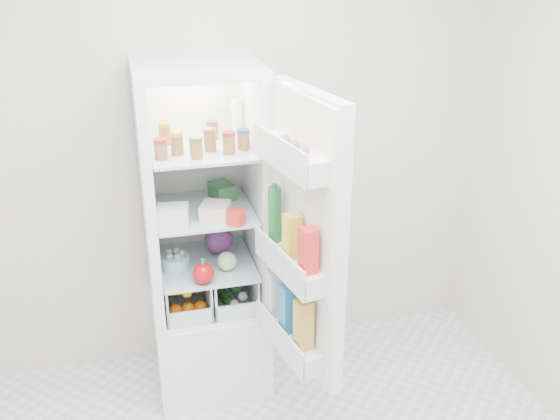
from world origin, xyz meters
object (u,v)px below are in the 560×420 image
object	(u,v)px
red_cabbage	(219,240)
fridge_door	(302,243)
refrigerator	(206,270)
mushroom_bowl	(175,262)

from	to	relation	value
red_cabbage	fridge_door	bearing A→B (deg)	-67.76
red_cabbage	refrigerator	bearing A→B (deg)	-160.16
red_cabbage	mushroom_bowl	distance (m)	0.28
mushroom_bowl	fridge_door	bearing A→B (deg)	-46.46
refrigerator	red_cabbage	size ratio (longest dim) A/B	11.65
refrigerator	red_cabbage	xyz separation A→B (m)	(0.09, 0.03, 0.16)
refrigerator	fridge_door	size ratio (longest dim) A/B	1.38
refrigerator	mushroom_bowl	world-z (taller)	refrigerator
red_cabbage	fridge_door	xyz separation A→B (m)	(0.27, -0.66, 0.27)
fridge_door	refrigerator	bearing A→B (deg)	18.76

